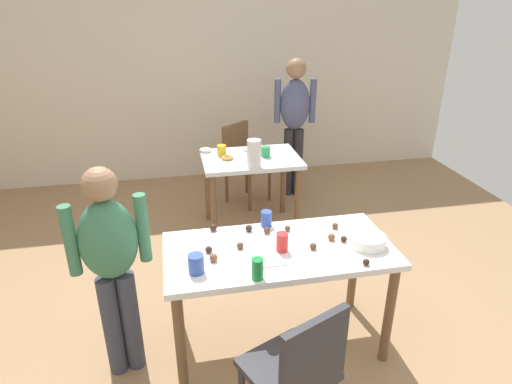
# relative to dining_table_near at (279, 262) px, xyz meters

# --- Properties ---
(ground_plane) EXTENTS (6.40, 6.40, 0.00)m
(ground_plane) POSITION_rel_dining_table_near_xyz_m (-0.14, -0.02, -0.65)
(ground_plane) COLOR #9E7A56
(wall_back) EXTENTS (6.40, 0.10, 2.60)m
(wall_back) POSITION_rel_dining_table_near_xyz_m (-0.14, 3.18, 0.65)
(wall_back) COLOR beige
(wall_back) RESTS_ON ground_plane
(dining_table_near) EXTENTS (1.39, 0.66, 0.75)m
(dining_table_near) POSITION_rel_dining_table_near_xyz_m (0.00, 0.00, 0.00)
(dining_table_near) COLOR white
(dining_table_near) RESTS_ON ground_plane
(dining_table_far) EXTENTS (0.91, 0.65, 0.75)m
(dining_table_far) POSITION_rel_dining_table_near_xyz_m (0.13, 1.62, -0.03)
(dining_table_far) COLOR silver
(dining_table_far) RESTS_ON ground_plane
(chair_near_table) EXTENTS (0.53, 0.53, 0.87)m
(chair_near_table) POSITION_rel_dining_table_near_xyz_m (-0.08, -0.70, -0.15)
(chair_near_table) COLOR #2D2D33
(chair_near_table) RESTS_ON ground_plane
(chair_far_table) EXTENTS (0.56, 0.56, 0.87)m
(chair_far_table) POSITION_rel_dining_table_near_xyz_m (0.17, 2.29, -0.15)
(chair_far_table) COLOR brown
(chair_far_table) RESTS_ON ground_plane
(person_girl_near) EXTENTS (0.46, 0.25, 1.36)m
(person_girl_near) POSITION_rel_dining_table_near_xyz_m (-0.98, -0.01, 0.15)
(person_girl_near) COLOR #383D4C
(person_girl_near) RESTS_ON ground_plane
(person_adult_far) EXTENTS (0.46, 0.26, 1.54)m
(person_adult_far) POSITION_rel_dining_table_near_xyz_m (0.76, 2.33, 0.28)
(person_adult_far) COLOR #28282D
(person_adult_far) RESTS_ON ground_plane
(mixing_bowl) EXTENTS (0.22, 0.22, 0.07)m
(mixing_bowl) POSITION_rel_dining_table_near_xyz_m (0.54, -0.08, 0.14)
(mixing_bowl) COLOR white
(mixing_bowl) RESTS_ON dining_table_near
(soda_can) EXTENTS (0.07, 0.07, 0.12)m
(soda_can) POSITION_rel_dining_table_near_xyz_m (-0.19, -0.28, 0.16)
(soda_can) COLOR #198438
(soda_can) RESTS_ON dining_table_near
(fork_near) EXTENTS (0.17, 0.02, 0.01)m
(fork_near) POSITION_rel_dining_table_near_xyz_m (-0.08, -0.19, 0.10)
(fork_near) COLOR silver
(fork_near) RESTS_ON dining_table_near
(cup_near_0) EXTENTS (0.07, 0.07, 0.12)m
(cup_near_0) POSITION_rel_dining_table_near_xyz_m (0.01, -0.03, 0.16)
(cup_near_0) COLOR red
(cup_near_0) RESTS_ON dining_table_near
(cup_near_1) EXTENTS (0.09, 0.09, 0.11)m
(cup_near_1) POSITION_rel_dining_table_near_xyz_m (-0.51, -0.16, 0.16)
(cup_near_1) COLOR #3351B2
(cup_near_1) RESTS_ON dining_table_near
(cup_near_2) EXTENTS (0.07, 0.07, 0.11)m
(cup_near_2) POSITION_rel_dining_table_near_xyz_m (-0.02, 0.29, 0.15)
(cup_near_2) COLOR #3351B2
(cup_near_2) RESTS_ON dining_table_near
(cake_ball_0) EXTENTS (0.04, 0.04, 0.04)m
(cake_ball_0) POSITION_rel_dining_table_near_xyz_m (0.20, -0.06, 0.12)
(cake_ball_0) COLOR brown
(cake_ball_0) RESTS_ON dining_table_near
(cake_ball_1) EXTENTS (0.05, 0.05, 0.05)m
(cake_ball_1) POSITION_rel_dining_table_near_xyz_m (-0.41, -0.07, 0.13)
(cake_ball_1) COLOR brown
(cake_ball_1) RESTS_ON dining_table_near
(cake_ball_2) EXTENTS (0.04, 0.04, 0.04)m
(cake_ball_2) POSITION_rel_dining_table_near_xyz_m (-0.24, 0.04, 0.12)
(cake_ball_2) COLOR brown
(cake_ball_2) RESTS_ON dining_table_near
(cake_ball_3) EXTENTS (0.04, 0.04, 0.04)m
(cake_ball_3) POSITION_rel_dining_table_near_xyz_m (0.10, 0.19, 0.12)
(cake_ball_3) COLOR brown
(cake_ball_3) RESTS_ON dining_table_near
(cake_ball_4) EXTENTS (0.04, 0.04, 0.04)m
(cake_ball_4) POSITION_rel_dining_table_near_xyz_m (0.44, -0.28, 0.12)
(cake_ball_4) COLOR #3D2319
(cake_ball_4) RESTS_ON dining_table_near
(cake_ball_5) EXTENTS (0.04, 0.04, 0.04)m
(cake_ball_5) POSITION_rel_dining_table_near_xyz_m (0.42, 0.16, 0.12)
(cake_ball_5) COLOR brown
(cake_ball_5) RESTS_ON dining_table_near
(cake_ball_6) EXTENTS (0.05, 0.05, 0.05)m
(cake_ball_6) POSITION_rel_dining_table_near_xyz_m (0.34, 0.03, 0.12)
(cake_ball_6) COLOR brown
(cake_ball_6) RESTS_ON dining_table_near
(cake_ball_7) EXTENTS (0.04, 0.04, 0.04)m
(cake_ball_7) POSITION_rel_dining_table_near_xyz_m (-0.15, 0.24, 0.12)
(cake_ball_7) COLOR #3D2319
(cake_ball_7) RESTS_ON dining_table_near
(cake_ball_8) EXTENTS (0.04, 0.04, 0.04)m
(cake_ball_8) POSITION_rel_dining_table_near_xyz_m (-0.43, 0.03, 0.12)
(cake_ball_8) COLOR #3D2319
(cake_ball_8) RESTS_ON dining_table_near
(cake_ball_9) EXTENTS (0.04, 0.04, 0.04)m
(cake_ball_9) POSITION_rel_dining_table_near_xyz_m (-0.04, 0.19, 0.12)
(cake_ball_9) COLOR brown
(cake_ball_9) RESTS_ON dining_table_near
(cake_ball_10) EXTENTS (0.05, 0.05, 0.05)m
(cake_ball_10) POSITION_rel_dining_table_near_xyz_m (-0.37, 0.29, 0.12)
(cake_ball_10) COLOR #3D2319
(cake_ball_10) RESTS_ON dining_table_near
(cake_ball_11) EXTENTS (0.04, 0.04, 0.04)m
(cake_ball_11) POSITION_rel_dining_table_near_xyz_m (0.41, -0.01, 0.12)
(cake_ball_11) COLOR #3D2319
(cake_ball_11) RESTS_ON dining_table_near
(pitcher_far) EXTENTS (0.13, 0.13, 0.25)m
(pitcher_far) POSITION_rel_dining_table_near_xyz_m (0.11, 1.36, 0.23)
(pitcher_far) COLOR white
(pitcher_far) RESTS_ON dining_table_far
(cup_far_0) EXTENTS (0.09, 0.09, 0.10)m
(cup_far_0) POSITION_rel_dining_table_near_xyz_m (-0.13, 1.72, 0.15)
(cup_far_0) COLOR yellow
(cup_far_0) RESTS_ON dining_table_far
(cup_far_1) EXTENTS (0.08, 0.08, 0.10)m
(cup_far_1) POSITION_rel_dining_table_near_xyz_m (0.27, 1.61, 0.15)
(cup_far_1) COLOR green
(cup_far_1) RESTS_ON dining_table_far
(donut_far_0) EXTENTS (0.11, 0.11, 0.03)m
(donut_far_0) POSITION_rel_dining_table_near_xyz_m (-0.27, 1.86, 0.12)
(donut_far_0) COLOR white
(donut_far_0) RESTS_ON dining_table_far
(donut_far_1) EXTENTS (0.11, 0.11, 0.03)m
(donut_far_1) POSITION_rel_dining_table_near_xyz_m (-0.09, 1.61, 0.12)
(donut_far_1) COLOR gold
(donut_far_1) RESTS_ON dining_table_far
(donut_far_2) EXTENTS (0.11, 0.11, 0.03)m
(donut_far_2) POSITION_rel_dining_table_near_xyz_m (0.15, 1.80, 0.12)
(donut_far_2) COLOR white
(donut_far_2) RESTS_ON dining_table_far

